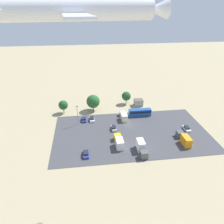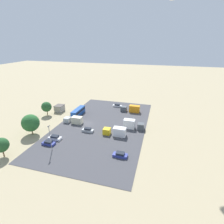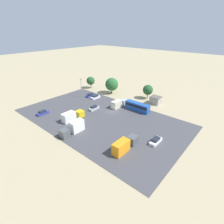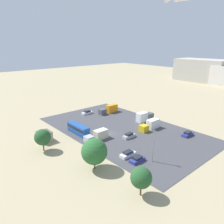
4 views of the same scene
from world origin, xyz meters
TOP-DOWN VIEW (x-y plane):
  - ground_plane at (0.00, 0.00)m, footprint 400.00×400.00m
  - parking_lot_surface at (0.00, 6.44)m, footprint 61.02×35.30m
  - shed_building at (-8.90, -18.73)m, footprint 4.40×3.94m
  - bus at (-6.87, -7.63)m, footprint 10.11×2.54m
  - parked_car_0 at (18.37, 18.55)m, footprint 1.94×4.42m
  - parked_car_1 at (18.60, -6.11)m, footprint 1.99×4.32m
  - parked_car_2 at (15.07, -5.97)m, footprint 1.95×4.65m
  - parked_car_3 at (-22.80, 7.07)m, footprint 1.88×4.74m
  - parked_car_4 at (6.66, 2.96)m, footprint 1.71×4.46m
  - parked_truck_0 at (-17.95, 15.42)m, footprint 2.40×9.20m
  - parked_truck_1 at (1.04, -5.59)m, footprint 2.56×8.01m
  - parked_truck_2 at (6.29, 14.01)m, footprint 2.57×8.48m
  - parked_truck_3 at (-0.83, 18.92)m, footprint 2.47×8.07m
  - tree_near_shed at (-3.15, -21.70)m, footprint 4.61×4.61m
  - tree_apron_mid at (27.89, -15.25)m, footprint 4.36×4.36m
  - tree_apron_far at (13.92, -16.34)m, footprint 6.34×6.34m
  - light_pole_lot_centre at (21.12, -3.15)m, footprint 0.90×0.28m
  - horizon_office_block at (-24.08, 132.51)m, footprint 39.87×23.38m
  - horizon_hangar_block at (-34.57, 127.65)m, footprint 39.08×22.23m

SIDE VIEW (x-z plane):
  - ground_plane at x=0.00m, z-range 0.00..0.00m
  - parking_lot_surface at x=0.00m, z-range 0.00..0.08m
  - parked_car_1 at x=18.60m, z-range -0.04..1.39m
  - parked_car_0 at x=18.37m, z-range -0.04..1.44m
  - parked_car_3 at x=-22.80m, z-range -0.04..1.45m
  - parked_car_2 at x=15.07m, z-range -0.05..1.47m
  - parked_car_4 at x=6.66m, z-range -0.05..1.53m
  - parked_truck_1 at x=1.04m, z-range -0.04..2.86m
  - parked_truck_2 at x=6.29m, z-range -0.06..3.17m
  - shed_building at x=-8.90m, z-range 0.01..3.16m
  - parked_truck_0 at x=-17.95m, z-range -0.06..3.27m
  - parked_truck_3 at x=-0.83m, z-range -0.07..3.53m
  - bus at x=-6.87m, z-range 0.20..3.42m
  - tree_apron_mid at x=27.89m, z-range 0.92..7.15m
  - tree_near_shed at x=-3.15m, z-range 0.92..7.39m
  - tree_apron_far at x=13.92m, z-range 0.71..8.49m
  - light_pole_lot_centre at x=21.12m, z-range 0.51..9.17m
  - horizon_office_block at x=-24.08m, z-range 0.00..10.12m
  - horizon_hangar_block at x=-34.57m, z-range 0.00..17.22m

